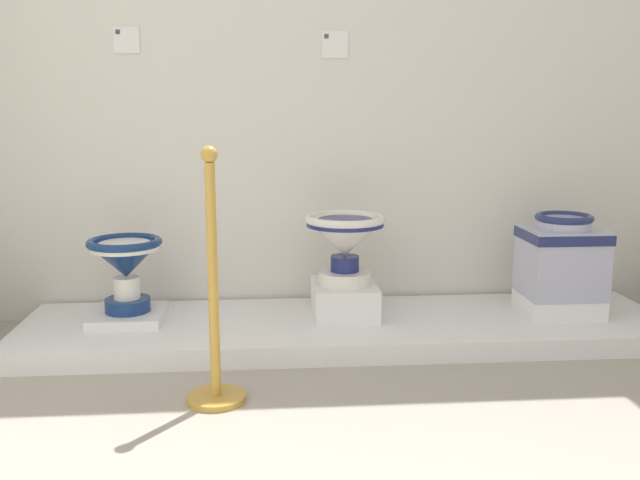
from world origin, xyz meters
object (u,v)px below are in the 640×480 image
object	(u,v)px
antique_toilet_pale_glazed	(562,254)
stanchion_post_near_left	(214,323)
antique_toilet_slender_white	(345,238)
info_placard_first	(126,40)
plinth_block_tall_cobalt	(128,316)
plinth_block_pale_glazed	(558,305)
info_placard_second	(335,44)
antique_toilet_tall_cobalt	(125,261)
plinth_block_slender_white	(345,300)

from	to	relation	value
antique_toilet_pale_glazed	stanchion_post_near_left	distance (m)	1.84
antique_toilet_slender_white	info_placard_first	bearing A→B (deg)	161.78
plinth_block_tall_cobalt	plinth_block_pale_glazed	distance (m)	2.18
info_placard_first	info_placard_second	distance (m)	1.07
plinth_block_tall_cobalt	info_placard_first	distance (m)	1.41
antique_toilet_pale_glazed	stanchion_post_near_left	xyz separation A→B (m)	(-1.70, -0.72, -0.09)
antique_toilet_slender_white	info_placard_first	size ratio (longest dim) A/B	3.03
antique_toilet_slender_white	info_placard_second	xyz separation A→B (m)	(-0.02, 0.36, 0.97)
plinth_block_tall_cobalt	antique_toilet_tall_cobalt	world-z (taller)	antique_toilet_tall_cobalt
plinth_block_slender_white	plinth_block_pale_glazed	size ratio (longest dim) A/B	0.98
antique_toilet_tall_cobalt	stanchion_post_near_left	xyz separation A→B (m)	(0.48, -0.78, -0.08)
plinth_block_tall_cobalt	plinth_block_pale_glazed	size ratio (longest dim) A/B	0.97
antique_toilet_tall_cobalt	plinth_block_slender_white	world-z (taller)	antique_toilet_tall_cobalt
info_placard_second	stanchion_post_near_left	distance (m)	1.72
antique_toilet_tall_cobalt	info_placard_first	distance (m)	1.14
antique_toilet_slender_white	info_placard_first	world-z (taller)	info_placard_first
antique_toilet_tall_cobalt	antique_toilet_pale_glazed	xyz separation A→B (m)	(2.18, -0.07, 0.01)
plinth_block_tall_cobalt	antique_toilet_pale_glazed	xyz separation A→B (m)	(2.18, -0.07, 0.29)
stanchion_post_near_left	plinth_block_slender_white	bearing A→B (deg)	52.49
antique_toilet_tall_cobalt	antique_toilet_slender_white	size ratio (longest dim) A/B	0.92
plinth_block_pale_glazed	info_placard_second	world-z (taller)	info_placard_second
plinth_block_pale_glazed	antique_toilet_tall_cobalt	bearing A→B (deg)	178.29
plinth_block_tall_cobalt	antique_toilet_pale_glazed	size ratio (longest dim) A/B	0.87
antique_toilet_slender_white	info_placard_second	distance (m)	1.03
plinth_block_pale_glazed	stanchion_post_near_left	bearing A→B (deg)	-157.09
plinth_block_tall_cobalt	antique_toilet_tall_cobalt	xyz separation A→B (m)	(-0.00, -0.00, 0.28)
plinth_block_pale_glazed	plinth_block_tall_cobalt	bearing A→B (deg)	178.29
plinth_block_tall_cobalt	antique_toilet_tall_cobalt	distance (m)	0.28
antique_toilet_slender_white	info_placard_first	distance (m)	1.51
plinth_block_pale_glazed	stanchion_post_near_left	distance (m)	1.85
antique_toilet_pale_glazed	info_placard_second	size ratio (longest dim) A/B	3.00
info_placard_second	plinth_block_slender_white	bearing A→B (deg)	-86.89
antique_toilet_tall_cobalt	plinth_block_slender_white	size ratio (longest dim) A/B	0.99
info_placard_first	info_placard_second	xyz separation A→B (m)	(1.07, 0.00, -0.02)
antique_toilet_slender_white	plinth_block_slender_white	bearing A→B (deg)	63.43
plinth_block_tall_cobalt	stanchion_post_near_left	distance (m)	0.94
plinth_block_tall_cobalt	antique_toilet_pale_glazed	bearing A→B (deg)	-1.71
antique_toilet_tall_cobalt	info_placard_first	size ratio (longest dim) A/B	2.78
antique_toilet_slender_white	info_placard_second	world-z (taller)	info_placard_second
plinth_block_pale_glazed	antique_toilet_pale_glazed	xyz separation A→B (m)	(0.00, 0.00, 0.26)
plinth_block_pale_glazed	antique_toilet_pale_glazed	size ratio (longest dim) A/B	0.90
plinth_block_slender_white	info_placard_second	bearing A→B (deg)	93.11
antique_toilet_slender_white	antique_toilet_pale_glazed	distance (m)	1.10
antique_toilet_slender_white	stanchion_post_near_left	world-z (taller)	stanchion_post_near_left
plinth_block_slender_white	antique_toilet_pale_glazed	bearing A→B (deg)	-3.36
plinth_block_slender_white	antique_toilet_pale_glazed	distance (m)	1.12
info_placard_first	stanchion_post_near_left	xyz separation A→B (m)	(0.49, -1.14, -1.16)
antique_toilet_pale_glazed	info_placard_second	distance (m)	1.59
plinth_block_slender_white	antique_toilet_slender_white	xyz separation A→B (m)	(-0.00, -0.00, 0.32)
plinth_block_slender_white	antique_toilet_slender_white	size ratio (longest dim) A/B	0.92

